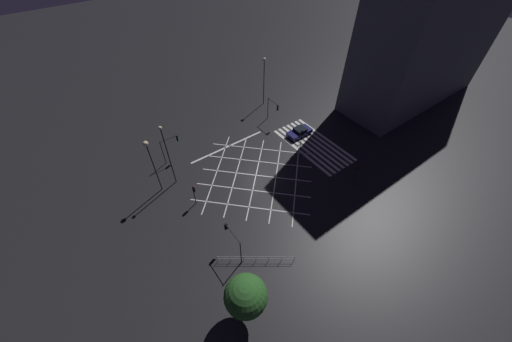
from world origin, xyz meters
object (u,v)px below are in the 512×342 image
(traffic_light_median_south, at_px, (301,136))
(street_lamp_west, at_px, (264,71))
(traffic_light_nw_main, at_px, (232,237))
(traffic_light_sw_cross, at_px, (357,170))
(street_tree_near, at_px, (246,296))
(waiting_car, at_px, (299,132))
(traffic_light_ne_cross, at_px, (171,144))
(street_lamp_east, at_px, (149,154))
(traffic_light_median_north, at_px, (194,191))
(street_lamp_far, at_px, (166,148))
(traffic_light_se_main, at_px, (273,107))

(traffic_light_median_south, height_order, street_lamp_west, street_lamp_west)
(traffic_light_nw_main, xyz_separation_m, traffic_light_sw_cross, (-1.08, -18.47, -0.16))
(street_tree_near, distance_m, waiting_car, 28.72)
(traffic_light_ne_cross, bearing_deg, traffic_light_sw_cross, -47.38)
(street_lamp_east, height_order, street_tree_near, street_lamp_east)
(street_tree_near, bearing_deg, waiting_car, -52.12)
(traffic_light_median_south, distance_m, street_lamp_east, 21.46)
(traffic_light_sw_cross, distance_m, traffic_light_median_north, 21.00)
(traffic_light_nw_main, height_order, traffic_light_median_south, traffic_light_nw_main)
(traffic_light_ne_cross, distance_m, street_lamp_west, 20.55)
(traffic_light_median_south, relative_size, street_lamp_far, 0.37)
(street_lamp_east, bearing_deg, traffic_light_se_main, -81.81)
(traffic_light_sw_cross, height_order, street_lamp_far, street_lamp_far)
(traffic_light_nw_main, relative_size, street_lamp_west, 0.48)
(traffic_light_ne_cross, xyz_separation_m, traffic_light_nw_main, (-17.85, 1.06, 0.02))
(street_lamp_east, bearing_deg, street_lamp_west, -69.83)
(traffic_light_se_main, bearing_deg, traffic_light_nw_main, -48.34)
(traffic_light_nw_main, relative_size, street_lamp_far, 0.44)
(traffic_light_nw_main, distance_m, traffic_light_median_north, 8.67)
(traffic_light_se_main, relative_size, traffic_light_nw_main, 0.99)
(waiting_car, bearing_deg, traffic_light_se_main, -75.56)
(traffic_light_nw_main, relative_size, street_lamp_east, 0.50)
(traffic_light_median_south, height_order, waiting_car, traffic_light_median_south)
(traffic_light_nw_main, xyz_separation_m, street_lamp_far, (13.59, 0.72, 3.07))
(traffic_light_se_main, xyz_separation_m, street_lamp_east, (-3.09, 21.47, 3.41))
(traffic_light_se_main, bearing_deg, street_lamp_west, 158.26)
(traffic_light_se_main, distance_m, street_lamp_west, 6.89)
(traffic_light_sw_cross, relative_size, waiting_car, 0.99)
(street_tree_near, xyz_separation_m, waiting_car, (17.49, -22.49, -3.60))
(street_lamp_east, xyz_separation_m, waiting_car, (-2.19, -22.83, -5.83))
(traffic_light_se_main, xyz_separation_m, waiting_car, (-5.28, -1.36, -2.42))
(traffic_light_ne_cross, height_order, traffic_light_sw_cross, traffic_light_ne_cross)
(traffic_light_ne_cross, bearing_deg, street_lamp_west, 12.37)
(street_tree_near, height_order, waiting_car, street_tree_near)
(traffic_light_median_north, distance_m, waiting_car, 20.37)
(traffic_light_nw_main, xyz_separation_m, street_tree_near, (-6.19, 2.50, 1.13))
(traffic_light_nw_main, height_order, street_lamp_west, street_lamp_west)
(traffic_light_median_south, relative_size, traffic_light_median_north, 1.09)
(street_lamp_west, distance_m, street_tree_near, 36.83)
(street_tree_near, bearing_deg, street_lamp_west, -39.46)
(traffic_light_nw_main, height_order, waiting_car, traffic_light_nw_main)
(traffic_light_sw_cross, bearing_deg, street_lamp_far, -37.39)
(traffic_light_median_south, bearing_deg, traffic_light_ne_cross, -28.89)
(traffic_light_nw_main, distance_m, street_lamp_east, 14.18)
(traffic_light_median_south, xyz_separation_m, waiting_car, (2.63, -2.29, -1.90))
(street_lamp_east, bearing_deg, traffic_light_sw_cross, -124.34)
(traffic_light_median_north, height_order, street_lamp_far, street_lamp_far)
(traffic_light_se_main, relative_size, waiting_car, 0.99)
(traffic_light_ne_cross, distance_m, traffic_light_median_south, 19.02)
(street_lamp_east, bearing_deg, street_tree_near, -179.00)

